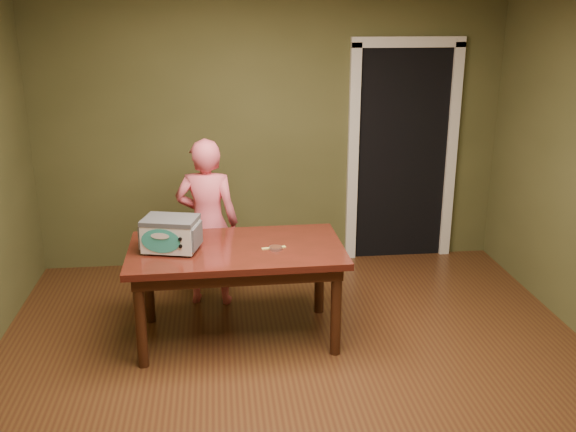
{
  "coord_description": "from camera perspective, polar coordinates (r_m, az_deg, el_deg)",
  "views": [
    {
      "loc": [
        -0.53,
        -3.6,
        2.45
      ],
      "look_at": [
        -0.01,
        1.0,
        0.95
      ],
      "focal_mm": 40.0,
      "sensor_mm": 36.0,
      "label": 1
    }
  ],
  "objects": [
    {
      "name": "floor",
      "position": [
        4.38,
        1.64,
        -16.03
      ],
      "size": [
        5.0,
        5.0,
        0.0
      ],
      "primitive_type": "plane",
      "color": "#513017",
      "rests_on": "ground"
    },
    {
      "name": "spatula",
      "position": [
        4.78,
        -1.27,
        -2.84
      ],
      "size": [
        0.18,
        0.05,
        0.01
      ],
      "primitive_type": "cube",
      "rotation": [
        0.0,
        0.0,
        0.15
      ],
      "color": "#EAE166",
      "rests_on": "dining_table"
    },
    {
      "name": "child",
      "position": [
        5.46,
        -7.17,
        -0.6
      ],
      "size": [
        0.57,
        0.42,
        1.45
      ],
      "primitive_type": "imported",
      "rotation": [
        0.0,
        0.0,
        3.0
      ],
      "color": "#E65E70",
      "rests_on": "floor"
    },
    {
      "name": "doorway",
      "position": [
        6.78,
        9.4,
        5.86
      ],
      "size": [
        1.1,
        0.66,
        2.25
      ],
      "color": "black",
      "rests_on": "ground"
    },
    {
      "name": "room_shell",
      "position": [
        3.71,
        1.88,
        6.4
      ],
      "size": [
        4.52,
        5.02,
        2.61
      ],
      "color": "brown",
      "rests_on": "ground"
    },
    {
      "name": "toy_oven",
      "position": [
        4.76,
        -10.38,
        -1.5
      ],
      "size": [
        0.46,
        0.36,
        0.25
      ],
      "rotation": [
        0.0,
        0.0,
        -0.25
      ],
      "color": "#4C4F54",
      "rests_on": "dining_table"
    },
    {
      "name": "dining_table",
      "position": [
        4.85,
        -4.6,
        -3.85
      ],
      "size": [
        1.61,
        0.92,
        0.75
      ],
      "rotation": [
        0.0,
        0.0,
        0.02
      ],
      "color": "#3C150D",
      "rests_on": "floor"
    },
    {
      "name": "baking_pan",
      "position": [
        4.75,
        -1.1,
        -2.86
      ],
      "size": [
        0.1,
        0.1,
        0.02
      ],
      "color": "silver",
      "rests_on": "dining_table"
    }
  ]
}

